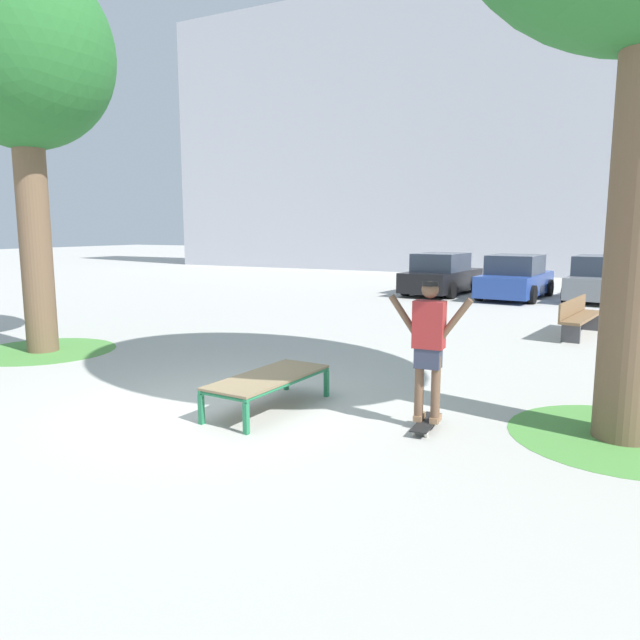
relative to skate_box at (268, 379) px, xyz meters
name	(u,v)px	position (x,y,z in m)	size (l,w,h in m)	color
ground_plane	(217,407)	(-0.69, -0.23, -0.41)	(120.00, 120.00, 0.00)	#B7B5AD
building_facade	(486,129)	(-2.95, 26.62, 7.20)	(38.21, 4.00, 15.23)	silver
skate_box	(268,379)	(0.00, 0.00, 0.00)	(0.90, 1.95, 0.46)	#237A4C
skateboard	(426,423)	(2.11, 0.20, -0.34)	(0.24, 0.81, 0.09)	black
skater	(429,342)	(2.11, 0.20, 0.66)	(1.00, 0.30, 1.69)	brown
tree_near_left	(22,59)	(-5.99, 1.20, 5.04)	(3.31, 3.31, 7.32)	brown
grass_patch_near_left	(43,351)	(-5.99, 1.20, -0.41)	(2.72, 2.72, 0.01)	#519342
grass_patch_near_right	(622,437)	(4.21, 0.94, -0.41)	(2.53, 2.53, 0.01)	#519342
car_black	(442,275)	(-1.82, 14.82, 0.28)	(2.22, 4.35, 1.50)	black
car_blue	(516,278)	(0.82, 14.61, 0.28)	(2.19, 4.33, 1.50)	#28479E
car_grey	(601,280)	(3.47, 15.28, 0.28)	(2.23, 4.35, 1.50)	slate
park_bench	(579,316)	(3.28, 7.82, 0.03)	(0.78, 2.44, 0.83)	brown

